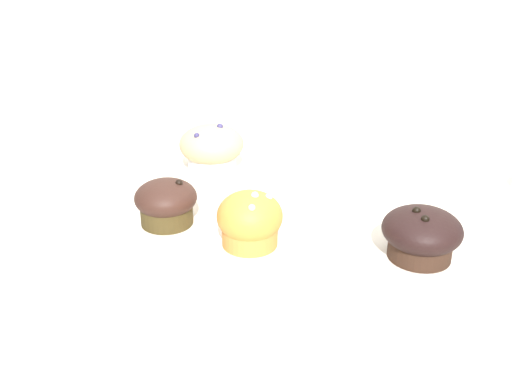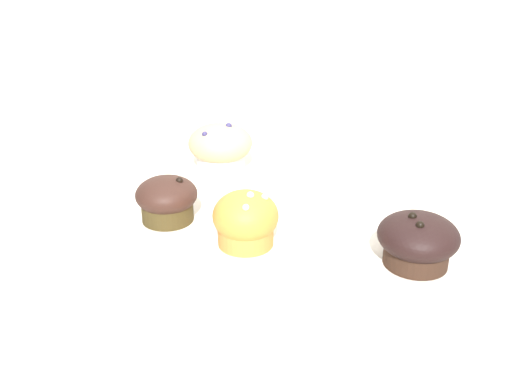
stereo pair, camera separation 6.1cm
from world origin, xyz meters
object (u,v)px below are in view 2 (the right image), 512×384
object	(u,v)px
muffin_back_left	(418,240)
muffin_back_right	(246,220)
muffin_front_left	(220,147)
muffin_front_center	(167,199)

from	to	relation	value
muffin_back_left	muffin_back_right	world-z (taller)	muffin_back_right
muffin_back_left	muffin_front_left	size ratio (longest dim) A/B	0.93
muffin_back_left	muffin_front_left	distance (m)	0.41
muffin_back_right	muffin_front_left	xyz separation A→B (m)	(-0.12, 0.24, 0.01)
muffin_front_center	muffin_front_left	size ratio (longest dim) A/B	0.81
muffin_front_center	muffin_back_right	world-z (taller)	muffin_back_right
muffin_front_left	muffin_back_right	bearing A→B (deg)	-63.56
muffin_front_center	muffin_back_left	xyz separation A→B (m)	(0.36, -0.02, 0.00)
muffin_front_center	muffin_back_left	distance (m)	0.36
muffin_front_center	muffin_back_right	size ratio (longest dim) A/B	1.01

